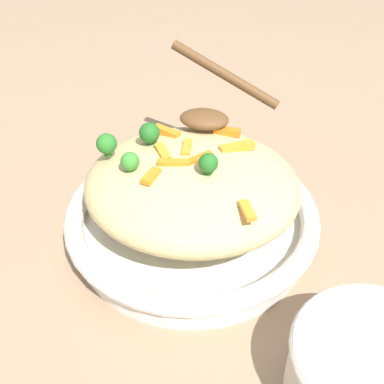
{
  "coord_description": "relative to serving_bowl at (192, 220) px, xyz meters",
  "views": [
    {
      "loc": [
        -0.08,
        0.39,
        0.38
      ],
      "look_at": [
        0.0,
        0.0,
        0.07
      ],
      "focal_mm": 44.29,
      "sensor_mm": 36.0,
      "label": 1
    }
  ],
  "objects": [
    {
      "name": "broccoli_floret_1",
      "position": [
        -0.02,
        0.02,
        0.1
      ],
      "size": [
        0.02,
        0.02,
        0.02
      ],
      "color": "#205B1C",
      "rests_on": "pasta_mound"
    },
    {
      "name": "carrot_piece_6",
      "position": [
        0.03,
        0.04,
        0.08
      ],
      "size": [
        0.02,
        0.03,
        0.01
      ],
      "primitive_type": "cube",
      "rotation": [
        0.0,
        0.0,
        4.45
      ],
      "color": "orange",
      "rests_on": "pasta_mound"
    },
    {
      "name": "serving_spoon",
      "position": [
        -0.0,
        -0.09,
        0.1
      ],
      "size": [
        0.14,
        0.11,
        0.07
      ],
      "color": "brown",
      "rests_on": "pasta_mound"
    },
    {
      "name": "serving_bowl",
      "position": [
        0.0,
        0.0,
        0.0
      ],
      "size": [
        0.28,
        0.28,
        0.05
      ],
      "color": "white",
      "rests_on": "ground_plane"
    },
    {
      "name": "carrot_piece_3",
      "position": [
        -0.01,
        -0.0,
        0.08
      ],
      "size": [
        0.03,
        0.03,
        0.01
      ],
      "primitive_type": "cube",
      "rotation": [
        0.0,
        0.0,
        0.81
      ],
      "color": "orange",
      "rests_on": "pasta_mound"
    },
    {
      "name": "ground_plane",
      "position": [
        0.0,
        0.0,
        -0.03
      ],
      "size": [
        2.4,
        2.4,
        0.0
      ],
      "primitive_type": "plane",
      "color": "#9E7F60"
    },
    {
      "name": "broccoli_floret_2",
      "position": [
        0.09,
        -0.0,
        0.09
      ],
      "size": [
        0.02,
        0.02,
        0.03
      ],
      "color": "#296820",
      "rests_on": "pasta_mound"
    },
    {
      "name": "carrot_piece_5",
      "position": [
        0.04,
        -0.05,
        0.08
      ],
      "size": [
        0.03,
        0.02,
        0.01
      ],
      "primitive_type": "cube",
      "rotation": [
        0.0,
        0.0,
        2.7
      ],
      "color": "orange",
      "rests_on": "pasta_mound"
    },
    {
      "name": "broccoli_floret_3",
      "position": [
        0.06,
        0.02,
        0.09
      ],
      "size": [
        0.02,
        0.02,
        0.02
      ],
      "color": "#377928",
      "rests_on": "pasta_mound"
    },
    {
      "name": "carrot_piece_2",
      "position": [
        -0.04,
        -0.03,
        0.08
      ],
      "size": [
        0.04,
        0.03,
        0.01
      ],
      "primitive_type": "cube",
      "rotation": [
        0.0,
        0.0,
        3.69
      ],
      "color": "orange",
      "rests_on": "pasta_mound"
    },
    {
      "name": "carrot_piece_1",
      "position": [
        0.01,
        -0.02,
        0.08
      ],
      "size": [
        0.01,
        0.03,
        0.01
      ],
      "primitive_type": "cube",
      "rotation": [
        0.0,
        0.0,
        4.81
      ],
      "color": "orange",
      "rests_on": "pasta_mound"
    },
    {
      "name": "broccoli_floret_0",
      "position": [
        0.05,
        -0.03,
        0.09
      ],
      "size": [
        0.02,
        0.02,
        0.03
      ],
      "color": "#205B1C",
      "rests_on": "pasta_mound"
    },
    {
      "name": "pasta_mound",
      "position": [
        0.0,
        0.0,
        0.05
      ],
      "size": [
        0.23,
        0.21,
        0.07
      ],
      "primitive_type": "ellipsoid",
      "color": "#D1BA7A",
      "rests_on": "serving_bowl"
    },
    {
      "name": "carrot_piece_4",
      "position": [
        -0.06,
        0.06,
        0.08
      ],
      "size": [
        0.02,
        0.03,
        0.01
      ],
      "primitive_type": "cube",
      "rotation": [
        0.0,
        0.0,
        5.13
      ],
      "color": "orange",
      "rests_on": "pasta_mound"
    },
    {
      "name": "carrot_piece_0",
      "position": [
        -0.03,
        -0.07,
        0.08
      ],
      "size": [
        0.03,
        0.01,
        0.01
      ],
      "primitive_type": "cube",
      "rotation": [
        0.0,
        0.0,
        3.1
      ],
      "color": "orange",
      "rests_on": "pasta_mound"
    },
    {
      "name": "companion_bowl",
      "position": [
        -0.18,
        0.16,
        0.01
      ],
      "size": [
        0.14,
        0.14,
        0.07
      ],
      "color": "beige",
      "rests_on": "ground_plane"
    },
    {
      "name": "carrot_piece_7",
      "position": [
        0.02,
        0.01,
        0.08
      ],
      "size": [
        0.03,
        0.01,
        0.01
      ],
      "primitive_type": "cube",
      "rotation": [
        0.0,
        0.0,
        0.14
      ],
      "color": "orange",
      "rests_on": "pasta_mound"
    },
    {
      "name": "carrot_piece_8",
      "position": [
        0.03,
        -0.01,
        0.08
      ],
      "size": [
        0.02,
        0.03,
        0.01
      ],
      "primitive_type": "cube",
      "rotation": [
        0.0,
        0.0,
        5.24
      ],
      "color": "orange",
      "rests_on": "pasta_mound"
    }
  ]
}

